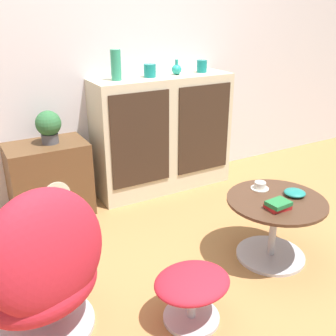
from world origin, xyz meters
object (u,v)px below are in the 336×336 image
at_px(coffee_table, 274,222).
at_px(potted_plant, 49,126).
at_px(sideboard, 163,134).
at_px(vase_inner_left, 150,71).
at_px(vase_leftmost, 116,65).
at_px(ottoman, 192,287).
at_px(vase_rightmost, 202,66).
at_px(teacup, 260,186).
at_px(vase_inner_right, 177,69).
at_px(tv_console, 50,179).
at_px(bowl, 295,193).
at_px(book_stack, 278,205).
at_px(egg_chair, 43,270).

height_order(coffee_table, potted_plant, potted_plant).
relative_size(sideboard, vase_inner_left, 11.73).
bearing_deg(sideboard, vase_leftmost, 179.44).
relative_size(ottoman, vase_leftmost, 1.75).
height_order(vase_rightmost, potted_plant, vase_rightmost).
distance_m(vase_inner_left, teacup, 1.28).
bearing_deg(potted_plant, sideboard, 0.22).
relative_size(ottoman, vase_inner_right, 3.26).
distance_m(sideboard, teacup, 1.11).
bearing_deg(vase_leftmost, tv_console, -179.22).
height_order(vase_inner_left, bowl, vase_inner_left).
bearing_deg(book_stack, bowl, 20.00).
bearing_deg(vase_inner_right, vase_inner_left, 180.00).
relative_size(sideboard, tv_console, 2.04).
relative_size(vase_leftmost, teacup, 1.97).
bearing_deg(teacup, vase_leftmost, 113.87).
relative_size(coffee_table, vase_leftmost, 2.67).
xyz_separation_m(ottoman, coffee_table, (0.74, 0.21, 0.05)).
distance_m(sideboard, ottoman, 1.64).
bearing_deg(bowl, book_stack, -160.00).
bearing_deg(egg_chair, teacup, 4.47).
xyz_separation_m(sideboard, ottoman, (-0.65, -1.48, -0.29)).
distance_m(vase_inner_left, vase_inner_right, 0.24).
distance_m(teacup, bowl, 0.21).
xyz_separation_m(tv_console, coffee_table, (1.06, -1.27, -0.03)).
height_order(coffee_table, vase_leftmost, vase_leftmost).
distance_m(tv_console, vase_inner_right, 1.33).
bearing_deg(vase_rightmost, book_stack, -105.25).
bearing_deg(vase_rightmost, tv_console, -179.66).
bearing_deg(vase_rightmost, potted_plant, -179.68).
xyz_separation_m(sideboard, book_stack, (0.01, -1.36, -0.05)).
distance_m(ottoman, vase_inner_left, 1.78).
bearing_deg(book_stack, vase_rightmost, 74.75).
bearing_deg(vase_inner_left, book_stack, -85.06).
height_order(vase_inner_left, book_stack, vase_inner_left).
height_order(vase_leftmost, book_stack, vase_leftmost).
bearing_deg(vase_leftmost, teacup, -66.13).
distance_m(vase_inner_left, bowl, 1.45).
height_order(sideboard, egg_chair, sideboard).
bearing_deg(egg_chair, tv_console, 75.22).
distance_m(tv_console, egg_chair, 1.25).
bearing_deg(coffee_table, vase_rightmost, 77.04).
bearing_deg(teacup, coffee_table, -94.33).
bearing_deg(bowl, ottoman, -167.25).
height_order(ottoman, coffee_table, coffee_table).
xyz_separation_m(coffee_table, book_stack, (-0.08, -0.09, 0.18)).
xyz_separation_m(ottoman, potted_plant, (-0.29, 1.48, 0.50)).
height_order(egg_chair, book_stack, egg_chair).
xyz_separation_m(coffee_table, potted_plant, (-1.02, 1.27, 0.44)).
bearing_deg(potted_plant, coffee_table, -51.10).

